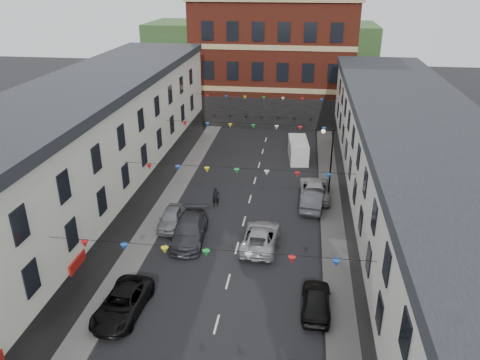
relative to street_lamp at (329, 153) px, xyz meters
The scene contains 18 objects.
ground 15.94m from the street_lamp, 115.07° to the right, with size 160.00×160.00×0.00m, color black.
pavement_left 18.43m from the street_lamp, 138.26° to the right, with size 1.80×64.00×0.15m, color #605E5B.
pavement_right 12.60m from the street_lamp, 88.33° to the right, with size 1.80×64.00×0.15m, color #605E5B.
terrace_left 22.52m from the street_lamp, 144.66° to the right, with size 8.40×56.00×10.70m.
terrace_right 14.04m from the street_lamp, 68.09° to the right, with size 8.40×56.00×9.70m.
civic_building 25.18m from the street_lamp, 105.30° to the left, with size 20.60×13.30×18.50m.
clock_tower 27.57m from the street_lamp, 123.79° to the left, with size 5.60×5.60×30.00m.
distant_hill 49.16m from the street_lamp, 102.40° to the left, with size 40.00×14.00×10.00m, color #2D5226.
street_lamp is the anchor object (origin of this frame).
car_left_c 21.74m from the street_lamp, 124.09° to the right, with size 2.29×4.98×1.38m, color black.
car_left_d 14.14m from the street_lamp, 137.38° to the right, with size 2.27×5.59×1.62m, color #393B40.
car_left_e 14.54m from the street_lamp, 148.22° to the right, with size 1.61×4.01×1.37m, color gray.
car_right_d 16.39m from the street_lamp, 93.75° to the right, with size 1.67×4.14×1.41m, color black.
car_right_e 4.27m from the street_lamp, 111.82° to the right, with size 1.72×4.92×1.62m, color #424349.
car_right_f 3.41m from the street_lamp, 142.64° to the right, with size 2.54×5.51×1.53m, color silver.
moving_car 11.11m from the street_lamp, 117.59° to the right, with size 2.43×5.27×1.46m, color #B4B7BB.
white_van 9.05m from the street_lamp, 108.09° to the left, with size 1.83×4.75×2.10m, color white.
pedestrian 10.43m from the street_lamp, 157.75° to the right, with size 0.62×0.41×1.70m, color black.
Camera 1 is at (4.11, -24.25, 17.98)m, focal length 35.00 mm.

